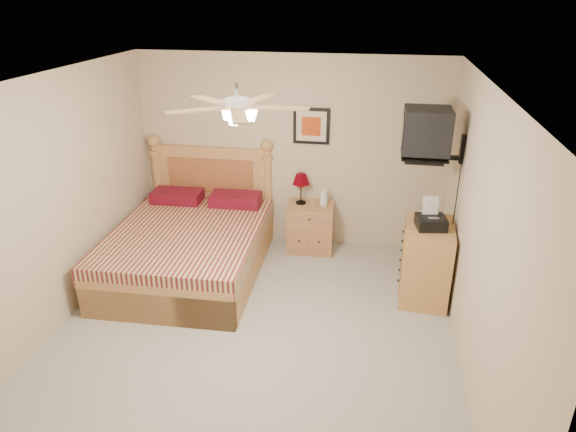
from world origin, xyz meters
name	(u,v)px	position (x,y,z in m)	size (l,w,h in m)	color
floor	(252,337)	(0.00, 0.00, 0.00)	(4.50, 4.50, 0.00)	#9F9B8F
ceiling	(243,84)	(0.00, 0.00, 2.50)	(4.00, 4.50, 0.04)	white
wall_back	(291,153)	(0.00, 2.25, 1.25)	(4.00, 0.04, 2.50)	#C5B091
wall_front	(139,407)	(0.00, -2.25, 1.25)	(4.00, 0.04, 2.50)	#C5B091
wall_left	(47,209)	(-2.00, 0.00, 1.25)	(0.04, 4.50, 2.50)	#C5B091
wall_right	(478,242)	(2.00, 0.00, 1.25)	(0.04, 4.50, 2.50)	#C5B091
bed	(186,220)	(-1.05, 1.12, 0.71)	(1.68, 2.20, 1.43)	#B57F49
nightstand	(311,227)	(0.31, 2.00, 0.32)	(0.59, 0.44, 0.63)	#A97847
table_lamp	(301,188)	(0.17, 2.05, 0.84)	(0.22, 0.22, 0.41)	#57010A
lotion_bottle	(324,196)	(0.48, 2.01, 0.77)	(0.10, 0.10, 0.27)	white
framed_picture	(311,126)	(0.27, 2.23, 1.62)	(0.46, 0.04, 0.46)	black
dresser	(426,262)	(1.73, 1.09, 0.44)	(0.51, 0.74, 0.87)	#BF7B46
fax_machine	(432,214)	(1.72, 1.05, 1.03)	(0.30, 0.32, 0.32)	black
magazine_lower	(422,214)	(1.65, 1.38, 0.88)	(0.21, 0.28, 0.03)	beige
magazine_upper	(422,212)	(1.65, 1.39, 0.91)	(0.21, 0.29, 0.02)	gray
wall_tv	(441,135)	(1.75, 1.34, 1.81)	(0.56, 0.46, 0.58)	black
ceiling_fan	(237,106)	(0.00, -0.20, 2.36)	(1.14, 1.14, 0.28)	white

